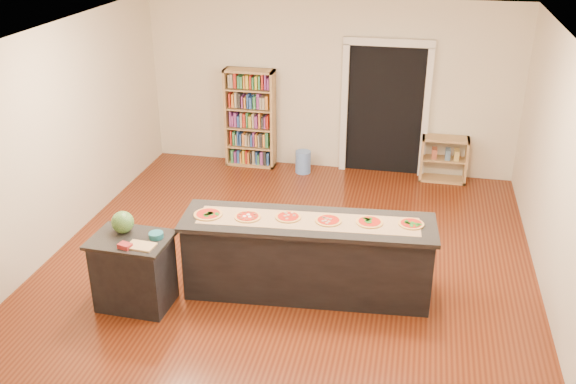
% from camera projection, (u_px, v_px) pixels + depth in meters
% --- Properties ---
extents(room, '(6.00, 7.00, 2.80)m').
position_uv_depth(room, '(284.00, 167.00, 7.23)').
color(room, beige).
rests_on(room, ground).
extents(doorway, '(1.40, 0.09, 2.21)m').
position_uv_depth(doorway, '(385.00, 102.00, 10.22)').
color(doorway, black).
rests_on(doorway, room).
extents(kitchen_island, '(2.81, 0.76, 0.93)m').
position_uv_depth(kitchen_island, '(307.00, 257.00, 7.25)').
color(kitchen_island, black).
rests_on(kitchen_island, ground).
extents(side_counter, '(0.85, 0.62, 0.84)m').
position_uv_depth(side_counter, '(134.00, 271.00, 7.05)').
color(side_counter, black).
rests_on(side_counter, ground).
extents(bookshelf, '(0.82, 0.29, 1.65)m').
position_uv_depth(bookshelf, '(250.00, 118.00, 10.65)').
color(bookshelf, tan).
rests_on(bookshelf, ground).
extents(low_shelf, '(0.73, 0.31, 0.73)m').
position_uv_depth(low_shelf, '(444.00, 159.00, 10.23)').
color(low_shelf, tan).
rests_on(low_shelf, ground).
extents(waste_bin, '(0.25, 0.25, 0.37)m').
position_uv_depth(waste_bin, '(303.00, 162.00, 10.60)').
color(waste_bin, '#6089D7').
rests_on(waste_bin, ground).
extents(kraft_paper, '(2.47, 0.63, 0.00)m').
position_uv_depth(kraft_paper, '(308.00, 221.00, 7.05)').
color(kraft_paper, '#A77956').
rests_on(kraft_paper, kitchen_island).
extents(watermelon, '(0.24, 0.24, 0.24)m').
position_uv_depth(watermelon, '(123.00, 222.00, 6.95)').
color(watermelon, '#144214').
rests_on(watermelon, side_counter).
extents(cutting_board, '(0.30, 0.21, 0.02)m').
position_uv_depth(cutting_board, '(141.00, 246.00, 6.70)').
color(cutting_board, tan).
rests_on(cutting_board, side_counter).
extents(package_red, '(0.15, 0.13, 0.05)m').
position_uv_depth(package_red, '(125.00, 246.00, 6.68)').
color(package_red, maroon).
rests_on(package_red, side_counter).
extents(package_teal, '(0.16, 0.16, 0.06)m').
position_uv_depth(package_teal, '(156.00, 235.00, 6.87)').
color(package_teal, '#195966').
rests_on(package_teal, side_counter).
extents(pizza_a, '(0.32, 0.32, 0.02)m').
position_uv_depth(pizza_a, '(208.00, 214.00, 7.17)').
color(pizza_a, tan).
rests_on(pizza_a, kitchen_island).
extents(pizza_b, '(0.28, 0.28, 0.02)m').
position_uv_depth(pizza_b, '(248.00, 217.00, 7.12)').
color(pizza_b, tan).
rests_on(pizza_b, kitchen_island).
extents(pizza_c, '(0.29, 0.29, 0.02)m').
position_uv_depth(pizza_c, '(288.00, 217.00, 7.11)').
color(pizza_c, tan).
rests_on(pizza_c, kitchen_island).
extents(pizza_d, '(0.30, 0.30, 0.02)m').
position_uv_depth(pizza_d, '(328.00, 220.00, 7.03)').
color(pizza_d, tan).
rests_on(pizza_d, kitchen_island).
extents(pizza_e, '(0.29, 0.29, 0.02)m').
position_uv_depth(pizza_e, '(370.00, 222.00, 7.00)').
color(pizza_e, tan).
rests_on(pizza_e, kitchen_island).
extents(pizza_f, '(0.30, 0.30, 0.02)m').
position_uv_depth(pizza_f, '(411.00, 224.00, 6.96)').
color(pizza_f, tan).
rests_on(pizza_f, kitchen_island).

